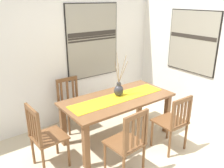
{
  "coord_description": "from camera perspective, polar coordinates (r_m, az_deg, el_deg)",
  "views": [
    {
      "loc": [
        -1.85,
        -1.96,
        2.21
      ],
      "look_at": [
        0.25,
        0.86,
        0.92
      ],
      "focal_mm": 38.01,
      "sensor_mm": 36.0,
      "label": 1
    }
  ],
  "objects": [
    {
      "name": "chair_3",
      "position": [
        3.09,
        3.81,
        -13.76
      ],
      "size": [
        0.45,
        0.45,
        0.95
      ],
      "color": "brown",
      "rests_on": "ground_plane"
    },
    {
      "name": "chair_1",
      "position": [
        3.67,
        14.49,
        -8.69
      ],
      "size": [
        0.43,
        0.43,
        0.9
      ],
      "color": "brown",
      "rests_on": "ground_plane"
    },
    {
      "name": "painting_on_side_wall",
      "position": [
        4.49,
        18.75,
        9.56
      ],
      "size": [
        0.05,
        0.99,
        1.09
      ],
      "color": "black"
    },
    {
      "name": "table_runner",
      "position": [
        3.74,
        1.42,
        -3.31
      ],
      "size": [
        1.62,
        0.36,
        0.01
      ],
      "primitive_type": "cube",
      "color": "gold",
      "rests_on": "dining_table"
    },
    {
      "name": "dining_table",
      "position": [
        3.79,
        1.4,
        -4.85
      ],
      "size": [
        1.76,
        0.85,
        0.72
      ],
      "color": "brown",
      "rests_on": "ground_plane"
    },
    {
      "name": "wall_back",
      "position": [
        4.33,
        -10.61,
        8.29
      ],
      "size": [
        6.4,
        0.12,
        2.7
      ],
      "primitive_type": "cube",
      "color": "silver",
      "rests_on": "ground_plane"
    },
    {
      "name": "chair_2",
      "position": [
        3.32,
        -15.96,
        -11.83
      ],
      "size": [
        0.44,
        0.44,
        0.94
      ],
      "color": "brown",
      "rests_on": "ground_plane"
    },
    {
      "name": "centerpiece_vase",
      "position": [
        3.78,
        1.64,
        -1.3
      ],
      "size": [
        0.28,
        0.27,
        0.67
      ],
      "color": "#333338",
      "rests_on": "dining_table"
    },
    {
      "name": "painting_on_back_wall",
      "position": [
        4.49,
        -4.66,
        10.2
      ],
      "size": [
        1.09,
        0.05,
        1.36
      ],
      "color": "black"
    },
    {
      "name": "wall_side",
      "position": [
        4.28,
        25.21,
        6.59
      ],
      "size": [
        0.12,
        6.4,
        2.7
      ],
      "primitive_type": "cube",
      "color": "silver",
      "rests_on": "ground_plane"
    },
    {
      "name": "chair_0",
      "position": [
        4.24,
        -9.71,
        -4.41
      ],
      "size": [
        0.42,
        0.42,
        0.9
      ],
      "color": "brown",
      "rests_on": "ground_plane"
    },
    {
      "name": "ground_plane",
      "position": [
        3.5,
        5.52,
        -19.56
      ],
      "size": [
        6.4,
        6.4,
        0.03
      ],
      "primitive_type": "cube",
      "color": "beige"
    }
  ]
}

